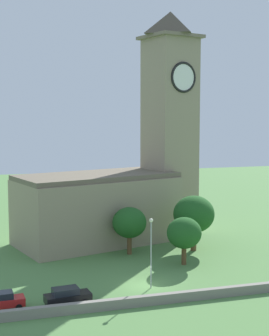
# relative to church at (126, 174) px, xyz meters

# --- Properties ---
(ground_plane) EXTENTS (200.00, 200.00, 0.00)m
(ground_plane) POSITION_rel_church_xyz_m (-4.10, -7.16, -9.96)
(ground_plane) COLOR #517F42
(church) EXTENTS (30.47, 17.50, 35.21)m
(church) POSITION_rel_church_xyz_m (0.00, 0.00, 0.00)
(church) COLOR gray
(church) RESTS_ON ground
(quay_barrier) EXTENTS (41.67, 0.70, 1.00)m
(quay_barrier) POSITION_rel_church_xyz_m (-4.10, -27.82, -9.46)
(quay_barrier) COLOR gray
(quay_barrier) RESTS_ON ground
(car_red) EXTENTS (4.22, 2.20, 1.73)m
(car_red) POSITION_rel_church_xyz_m (-19.59, -24.78, -9.09)
(car_red) COLOR red
(car_red) RESTS_ON ground
(car_black) EXTENTS (4.77, 2.58, 1.76)m
(car_black) POSITION_rel_church_xyz_m (-13.32, -25.37, -9.07)
(car_black) COLOR black
(car_black) RESTS_ON ground
(streetlamp_west_mid) EXTENTS (0.44, 0.44, 7.80)m
(streetlamp_west_mid) POSITION_rel_church_xyz_m (-3.67, -23.06, -4.83)
(streetlamp_west_mid) COLOR #9EA0A5
(streetlamp_west_mid) RESTS_ON ground
(tree_riverside_east) EXTENTS (4.43, 4.43, 6.10)m
(tree_riverside_east) POSITION_rel_church_xyz_m (3.19, -15.87, -5.89)
(tree_riverside_east) COLOR brown
(tree_riverside_east) RESTS_ON ground
(tree_churchyard) EXTENTS (5.78, 5.78, 7.79)m
(tree_churchyard) POSITION_rel_church_xyz_m (7.08, -9.91, -4.81)
(tree_churchyard) COLOR brown
(tree_churchyard) RESTS_ON ground
(tree_riverside_west) EXTENTS (4.67, 4.67, 6.50)m
(tree_riverside_west) POSITION_rel_church_xyz_m (-2.10, -9.16, -5.60)
(tree_riverside_west) COLOR brown
(tree_riverside_west) RESTS_ON ground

